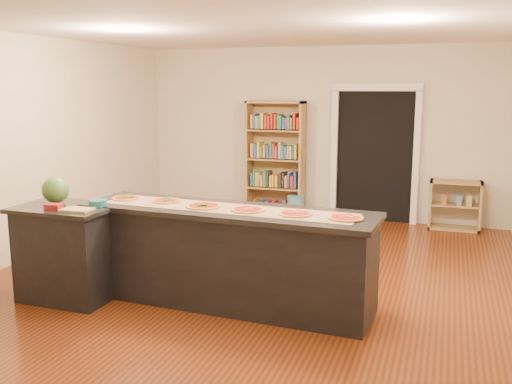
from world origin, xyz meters
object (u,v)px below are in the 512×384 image
(side_counter, at_px, (68,252))
(waste_bin, at_px, (295,208))
(bookshelf, at_px, (275,159))
(kitchen_island, at_px, (227,256))
(low_shelf, at_px, (455,205))
(watermelon, at_px, (56,190))

(side_counter, relative_size, waste_bin, 2.49)
(bookshelf, xyz_separation_m, waste_bin, (0.40, -0.15, -0.77))
(kitchen_island, bearing_deg, side_counter, -163.36)
(low_shelf, bearing_deg, waste_bin, -176.35)
(kitchen_island, bearing_deg, watermelon, -167.74)
(low_shelf, xyz_separation_m, watermelon, (-3.97, -4.23, 0.74))
(side_counter, height_order, waste_bin, side_counter)
(watermelon, bearing_deg, side_counter, -27.46)
(waste_bin, bearing_deg, kitchen_island, -85.57)
(bookshelf, distance_m, waste_bin, 0.88)
(low_shelf, bearing_deg, kitchen_island, -119.00)
(side_counter, bearing_deg, low_shelf, 49.46)
(bookshelf, xyz_separation_m, watermelon, (-1.10, -4.22, 0.15))
(low_shelf, bearing_deg, watermelon, -133.19)
(kitchen_island, height_order, bookshelf, bookshelf)
(kitchen_island, distance_m, waste_bin, 3.80)
(side_counter, bearing_deg, kitchen_island, 14.35)
(bookshelf, relative_size, watermelon, 6.98)
(low_shelf, bearing_deg, side_counter, -131.18)
(bookshelf, height_order, watermelon, bookshelf)
(kitchen_island, height_order, low_shelf, kitchen_island)
(watermelon, bearing_deg, waste_bin, 69.82)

